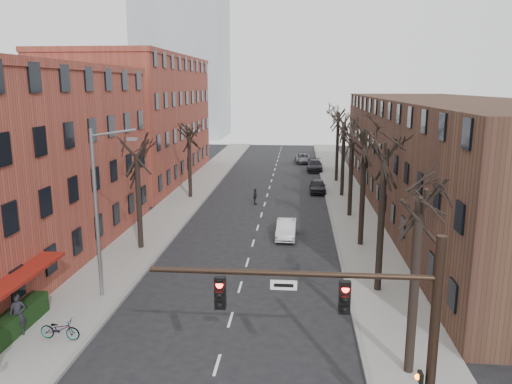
% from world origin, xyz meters
% --- Properties ---
extents(sidewalk_left, '(4.00, 90.00, 0.15)m').
position_xyz_m(sidewalk_left, '(-8.00, 35.00, 0.07)').
color(sidewalk_left, gray).
rests_on(sidewalk_left, ground).
extents(sidewalk_right, '(4.00, 90.00, 0.15)m').
position_xyz_m(sidewalk_right, '(8.00, 35.00, 0.07)').
color(sidewalk_right, gray).
rests_on(sidewalk_right, ground).
extents(building_left_far, '(12.00, 28.00, 14.00)m').
position_xyz_m(building_left_far, '(-16.00, 44.00, 7.00)').
color(building_left_far, brown).
rests_on(building_left_far, ground).
extents(building_right, '(12.00, 50.00, 10.00)m').
position_xyz_m(building_right, '(16.00, 30.00, 5.00)').
color(building_right, '#462E20').
rests_on(building_right, ground).
extents(awning_left, '(1.20, 7.00, 0.15)m').
position_xyz_m(awning_left, '(-9.40, 6.00, 0.00)').
color(awning_left, maroon).
rests_on(awning_left, ground).
extents(hedge, '(0.80, 6.00, 1.00)m').
position_xyz_m(hedge, '(-9.50, 5.00, 0.65)').
color(hedge, black).
rests_on(hedge, sidewalk_left).
extents(tree_right_a, '(5.20, 5.20, 10.00)m').
position_xyz_m(tree_right_a, '(7.60, 4.00, 0.00)').
color(tree_right_a, black).
rests_on(tree_right_a, ground).
extents(tree_right_b, '(5.20, 5.20, 10.80)m').
position_xyz_m(tree_right_b, '(7.60, 12.00, 0.00)').
color(tree_right_b, black).
rests_on(tree_right_b, ground).
extents(tree_right_c, '(5.20, 5.20, 11.60)m').
position_xyz_m(tree_right_c, '(7.60, 20.00, 0.00)').
color(tree_right_c, black).
rests_on(tree_right_c, ground).
extents(tree_right_d, '(5.20, 5.20, 10.00)m').
position_xyz_m(tree_right_d, '(7.60, 28.00, 0.00)').
color(tree_right_d, black).
rests_on(tree_right_d, ground).
extents(tree_right_e, '(5.20, 5.20, 10.80)m').
position_xyz_m(tree_right_e, '(7.60, 36.00, 0.00)').
color(tree_right_e, black).
rests_on(tree_right_e, ground).
extents(tree_right_f, '(5.20, 5.20, 11.60)m').
position_xyz_m(tree_right_f, '(7.60, 44.00, 0.00)').
color(tree_right_f, black).
rests_on(tree_right_f, ground).
extents(tree_left_a, '(5.20, 5.20, 9.50)m').
position_xyz_m(tree_left_a, '(-7.60, 18.00, 0.00)').
color(tree_left_a, black).
rests_on(tree_left_a, ground).
extents(tree_left_b, '(5.20, 5.20, 9.50)m').
position_xyz_m(tree_left_b, '(-7.60, 34.00, 0.00)').
color(tree_left_b, black).
rests_on(tree_left_b, ground).
extents(signal_mast_arm, '(8.14, 0.30, 7.20)m').
position_xyz_m(signal_mast_arm, '(5.45, -1.00, 4.40)').
color(signal_mast_arm, black).
rests_on(signal_mast_arm, ground).
extents(streetlight, '(2.45, 0.22, 9.03)m').
position_xyz_m(streetlight, '(-7.03, 10.00, 5.01)').
color(streetlight, slate).
rests_on(streetlight, ground).
extents(silver_sedan, '(1.50, 4.05, 1.32)m').
position_xyz_m(silver_sedan, '(2.34, 21.57, 0.66)').
color(silver_sedan, silver).
rests_on(silver_sedan, ground).
extents(parked_car_near, '(1.67, 4.10, 1.39)m').
position_xyz_m(parked_car_near, '(5.21, 37.74, 0.70)').
color(parked_car_near, black).
rests_on(parked_car_near, ground).
extents(parked_car_mid, '(2.15, 5.02, 1.44)m').
position_xyz_m(parked_car_mid, '(5.30, 51.40, 0.72)').
color(parked_car_mid, black).
rests_on(parked_car_mid, ground).
extents(parked_car_far, '(2.42, 4.82, 1.31)m').
position_xyz_m(parked_car_far, '(3.81, 58.30, 0.65)').
color(parked_car_far, slate).
rests_on(parked_car_far, ground).
extents(pedestrian_a, '(0.84, 0.73, 1.95)m').
position_xyz_m(pedestrian_a, '(-9.21, 5.47, 1.12)').
color(pedestrian_a, black).
rests_on(pedestrian_a, sidewalk_left).
extents(pedestrian_crossing, '(0.40, 0.92, 1.55)m').
position_xyz_m(pedestrian_crossing, '(-0.89, 31.78, 0.78)').
color(pedestrian_crossing, black).
rests_on(pedestrian_crossing, ground).
extents(bicycle, '(1.86, 0.74, 0.96)m').
position_xyz_m(bicycle, '(-7.18, 5.23, 0.63)').
color(bicycle, gray).
rests_on(bicycle, sidewalk_left).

